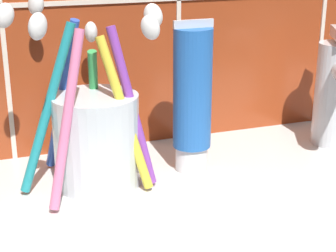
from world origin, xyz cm
name	(u,v)px	position (x,y,z in cm)	size (l,w,h in cm)	color
sink_counter	(212,200)	(0.00, 0.00, 1.00)	(76.98, 30.46, 2.00)	silver
toothbrush_cup	(95,133)	(-10.12, 5.42, 7.35)	(15.14, 13.36, 18.41)	silver
toothpaste_tube	(189,99)	(-0.41, 5.42, 9.84)	(4.13, 3.93, 15.75)	white
sink_faucet	(336,90)	(18.19, 6.65, 8.61)	(6.46, 10.64, 13.53)	silver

